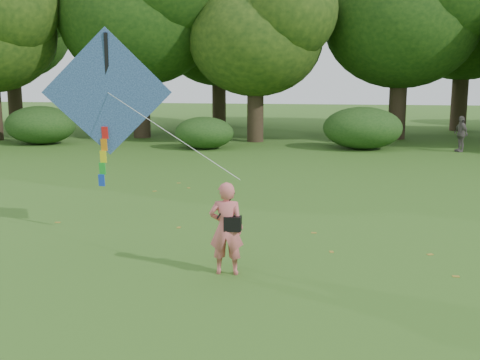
# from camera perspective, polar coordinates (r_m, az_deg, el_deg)

# --- Properties ---
(ground) EXTENTS (100.00, 100.00, 0.00)m
(ground) POSITION_cam_1_polar(r_m,az_deg,el_deg) (9.92, 1.29, -10.77)
(ground) COLOR #265114
(ground) RESTS_ON ground
(man_kite_flyer) EXTENTS (0.62, 0.42, 1.66)m
(man_kite_flyer) POSITION_cam_1_polar(r_m,az_deg,el_deg) (10.61, -1.31, -4.61)
(man_kite_flyer) COLOR #D36365
(man_kite_flyer) RESTS_ON ground
(bystander_right) EXTENTS (0.67, 0.98, 1.54)m
(bystander_right) POSITION_cam_1_polar(r_m,az_deg,el_deg) (27.59, 20.19, 4.12)
(bystander_right) COLOR #675D5C
(bystander_right) RESTS_ON ground
(crossbody_bag) EXTENTS (0.43, 0.20, 0.69)m
(crossbody_bag) POSITION_cam_1_polar(r_m,az_deg,el_deg) (10.53, -0.71, -4.10)
(crossbody_bag) COLOR black
(crossbody_bag) RESTS_ON ground
(flying_kite) EXTENTS (4.43, 2.61, 3.37)m
(flying_kite) POSITION_cam_1_polar(r_m,az_deg,el_deg) (13.09, -12.45, 7.95)
(flying_kite) COLOR #253CA4
(flying_kite) RESTS_ON ground
(tree_line) EXTENTS (54.70, 15.30, 9.48)m
(tree_line) POSITION_cam_1_polar(r_m,az_deg,el_deg) (32.13, 8.77, 14.13)
(tree_line) COLOR #3A2D1E
(tree_line) RESTS_ON ground
(shrub_band) EXTENTS (39.15, 3.22, 1.88)m
(shrub_band) POSITION_cam_1_polar(r_m,az_deg,el_deg) (26.98, 3.66, 4.81)
(shrub_band) COLOR #264919
(shrub_band) RESTS_ON ground
(fallen_leaves) EXTENTS (8.64, 11.92, 0.01)m
(fallen_leaves) POSITION_cam_1_polar(r_m,az_deg,el_deg) (13.84, -1.27, -4.48)
(fallen_leaves) COLOR olive
(fallen_leaves) RESTS_ON ground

